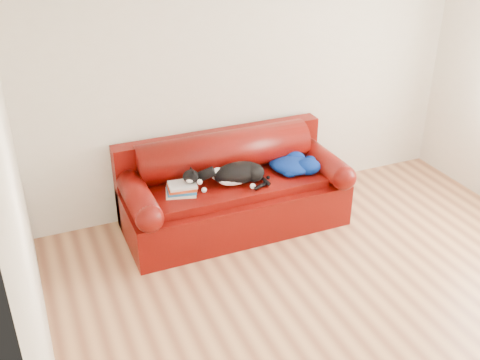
{
  "coord_description": "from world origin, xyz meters",
  "views": [
    {
      "loc": [
        -2.18,
        -2.83,
        2.97
      ],
      "look_at": [
        -0.41,
        1.35,
        0.57
      ],
      "focal_mm": 42.0,
      "sensor_mm": 36.0,
      "label": 1
    }
  ],
  "objects_px": {
    "book_stack": "(182,189)",
    "cat": "(237,174)",
    "sofa_base": "(234,204)",
    "blanket": "(294,164)"
  },
  "relations": [
    {
      "from": "sofa_base",
      "to": "cat",
      "type": "distance_m",
      "value": 0.36
    },
    {
      "from": "cat",
      "to": "blanket",
      "type": "bearing_deg",
      "value": 25.97
    },
    {
      "from": "book_stack",
      "to": "blanket",
      "type": "height_order",
      "value": "blanket"
    },
    {
      "from": "book_stack",
      "to": "blanket",
      "type": "distance_m",
      "value": 1.14
    },
    {
      "from": "sofa_base",
      "to": "cat",
      "type": "relative_size",
      "value": 3.25
    },
    {
      "from": "blanket",
      "to": "sofa_base",
      "type": "bearing_deg",
      "value": 175.5
    },
    {
      "from": "book_stack",
      "to": "blanket",
      "type": "relative_size",
      "value": 0.6
    },
    {
      "from": "sofa_base",
      "to": "cat",
      "type": "height_order",
      "value": "cat"
    },
    {
      "from": "book_stack",
      "to": "cat",
      "type": "xyz_separation_m",
      "value": [
        0.54,
        -0.01,
        0.05
      ]
    },
    {
      "from": "cat",
      "to": "blanket",
      "type": "relative_size",
      "value": 1.25
    }
  ]
}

